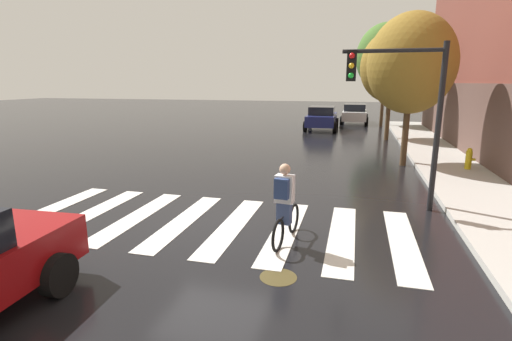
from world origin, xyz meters
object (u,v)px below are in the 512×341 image
Objects in this scene: traffic_light_near at (405,98)px; street_tree_mid at (392,67)px; sedan_mid at (322,118)px; street_tree_near at (411,64)px; street_tree_far at (386,57)px; sedan_far at (355,113)px; manhole_cover at (278,277)px; cyclist at (285,204)px; fire_hydrant at (469,159)px.

traffic_light_near is 0.70× the size of street_tree_mid.
street_tree_mid reaches higher than sedan_mid.
street_tree_far reaches higher than street_tree_near.
street_tree_near reaches higher than sedan_far.
manhole_cover is 1.65m from cyclist.
street_tree_far reaches higher than manhole_cover.
traffic_light_near is at bearing -92.63° from street_tree_mid.
street_tree_mid is at bearing 87.37° from traffic_light_near.
cyclist is at bearing -87.03° from sedan_mid.
traffic_light_near reaches higher than manhole_cover.
cyclist is 2.18× the size of fire_hydrant.
street_tree_mid is at bearing -78.11° from sedan_far.
sedan_mid is at bearing 101.55° from traffic_light_near.
street_tree_near is at bearing -89.62° from street_tree_far.
cyclist is 4.37m from traffic_light_near.
fire_hydrant is 0.13× the size of street_tree_mid.
street_tree_near is (3.20, 8.73, 3.08)m from cyclist.
cyclist is (-0.16, 1.41, 0.84)m from manhole_cover.
cyclist is 0.28× the size of street_tree_mid.
sedan_mid is at bearing -144.61° from street_tree_far.
street_tree_mid is at bearing 91.38° from street_tree_near.
sedan_mid is 6.57m from street_tree_far.
cyclist reaches higher than sedan_far.
fire_hydrant is (4.20, -16.82, -0.27)m from sedan_far.
street_tree_mid reaches higher than traffic_light_near.
street_tree_mid reaches higher than cyclist.
cyclist is at bearing -124.00° from fire_hydrant.
fire_hydrant is at bearing -73.61° from street_tree_mid.
traffic_light_near reaches higher than sedan_far.
street_tree_mid is at bearing 80.56° from manhole_cover.
traffic_light_near reaches higher than cyclist.
sedan_mid is 13.68m from fire_hydrant.
cyclist is 9.56m from fire_hydrant.
street_tree_far is (0.66, 19.94, 2.14)m from traffic_light_near.
street_tree_near is (-2.15, 0.80, 3.39)m from fire_hydrant.
traffic_light_near is (2.28, 4.43, 2.86)m from manhole_cover.
sedan_mid is 1.04× the size of sedan_far.
street_tree_mid is (-0.17, 7.09, 0.15)m from street_tree_near.
street_tree_far is at bearing 89.38° from street_tree_mid.
street_tree_far reaches higher than traffic_light_near.
manhole_cover is at bearing -83.59° from cyclist.
sedan_mid reaches higher than fire_hydrant.
manhole_cover is at bearing -106.67° from street_tree_near.
street_tree_far is at bearing 83.12° from manhole_cover.
fire_hydrant is at bearing 59.36° from traffic_light_near.
cyclist is at bearing -92.65° from sedan_far.
sedan_far is 0.75× the size of street_tree_mid.
manhole_cover is at bearing -99.44° from street_tree_mid.
sedan_mid is at bearing -114.77° from sedan_far.
sedan_mid is 2.74× the size of cyclist.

